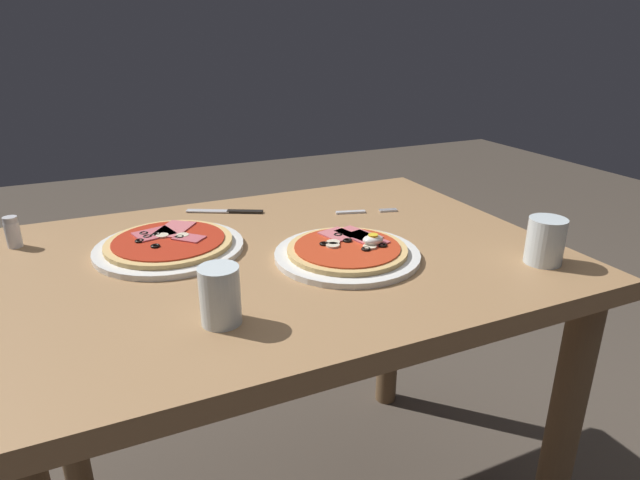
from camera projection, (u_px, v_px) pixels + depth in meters
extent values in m
cube|color=#9E754C|center=(285.00, 260.00, 1.13)|extent=(1.11, 0.82, 0.04)
cylinder|color=brown|center=(560.00, 445.00, 1.17)|extent=(0.07, 0.07, 0.74)
cylinder|color=brown|center=(59.00, 382.00, 1.38)|extent=(0.07, 0.07, 0.74)
cylinder|color=brown|center=(390.00, 305.00, 1.76)|extent=(0.07, 0.07, 0.74)
cylinder|color=white|center=(347.00, 255.00, 1.09)|extent=(0.29, 0.29, 0.01)
cylinder|color=#DBB26B|center=(347.00, 250.00, 1.09)|extent=(0.24, 0.24, 0.01)
cylinder|color=red|center=(347.00, 247.00, 1.09)|extent=(0.21, 0.21, 0.00)
torus|color=black|center=(324.00, 244.00, 1.09)|extent=(0.02, 0.02, 0.00)
torus|color=black|center=(366.00, 249.00, 1.07)|extent=(0.02, 0.02, 0.00)
torus|color=black|center=(338.00, 235.00, 1.14)|extent=(0.02, 0.02, 0.00)
torus|color=black|center=(383.00, 245.00, 1.08)|extent=(0.02, 0.02, 0.00)
torus|color=black|center=(348.00, 240.00, 1.11)|extent=(0.02, 0.02, 0.00)
cube|color=#D16B70|center=(338.00, 234.00, 1.14)|extent=(0.07, 0.08, 0.00)
cube|color=#D16B70|center=(358.00, 234.00, 1.14)|extent=(0.08, 0.11, 0.00)
cube|color=#C65B66|center=(366.00, 239.00, 1.12)|extent=(0.07, 0.10, 0.00)
cylinder|color=beige|center=(370.00, 247.00, 1.08)|extent=(0.03, 0.03, 0.00)
cylinder|color=beige|center=(333.00, 245.00, 1.08)|extent=(0.03, 0.03, 0.00)
cylinder|color=beige|center=(333.00, 242.00, 1.10)|extent=(0.03, 0.03, 0.00)
ellipsoid|color=white|center=(373.00, 240.00, 1.09)|extent=(0.04, 0.03, 0.02)
cylinder|color=yellow|center=(373.00, 235.00, 1.09)|extent=(0.02, 0.02, 0.00)
cylinder|color=white|center=(170.00, 248.00, 1.13)|extent=(0.31, 0.31, 0.01)
cylinder|color=#DBB26B|center=(169.00, 243.00, 1.12)|extent=(0.26, 0.26, 0.01)
cylinder|color=#B72D19|center=(169.00, 240.00, 1.12)|extent=(0.23, 0.23, 0.00)
torus|color=black|center=(144.00, 233.00, 1.15)|extent=(0.02, 0.02, 0.00)
torus|color=black|center=(139.00, 241.00, 1.11)|extent=(0.02, 0.02, 0.00)
torus|color=black|center=(155.00, 246.00, 1.08)|extent=(0.02, 0.02, 0.00)
torus|color=black|center=(148.00, 237.00, 1.13)|extent=(0.02, 0.02, 0.00)
torus|color=black|center=(180.00, 237.00, 1.13)|extent=(0.02, 0.02, 0.00)
torus|color=black|center=(156.00, 234.00, 1.14)|extent=(0.02, 0.02, 0.00)
cube|color=#D16B70|center=(174.00, 229.00, 1.17)|extent=(0.11, 0.12, 0.00)
cube|color=#C65B66|center=(189.00, 238.00, 1.12)|extent=(0.07, 0.07, 0.00)
cube|color=#C65B66|center=(154.00, 234.00, 1.15)|extent=(0.09, 0.08, 0.00)
cylinder|color=beige|center=(162.00, 236.00, 1.13)|extent=(0.03, 0.03, 0.00)
cylinder|color=beige|center=(182.00, 235.00, 1.14)|extent=(0.03, 0.03, 0.00)
cylinder|color=silver|center=(545.00, 241.00, 1.05)|extent=(0.07, 0.07, 0.09)
cylinder|color=silver|center=(543.00, 254.00, 1.06)|extent=(0.06, 0.06, 0.03)
cylinder|color=silver|center=(220.00, 295.00, 0.84)|extent=(0.06, 0.06, 0.09)
cylinder|color=silver|center=(221.00, 306.00, 0.84)|extent=(0.06, 0.06, 0.06)
cube|color=silver|center=(351.00, 212.00, 1.36)|extent=(0.08, 0.03, 0.00)
cube|color=silver|center=(389.00, 211.00, 1.36)|extent=(0.04, 0.01, 0.00)
cube|color=silver|center=(388.00, 211.00, 1.37)|extent=(0.04, 0.01, 0.00)
cube|color=silver|center=(388.00, 210.00, 1.37)|extent=(0.04, 0.01, 0.00)
cube|color=silver|center=(388.00, 209.00, 1.38)|extent=(0.04, 0.01, 0.00)
cube|color=silver|center=(208.00, 211.00, 1.36)|extent=(0.11, 0.07, 0.00)
cube|color=black|center=(245.00, 212.00, 1.36)|extent=(0.09, 0.06, 0.01)
cylinder|color=white|center=(13.00, 235.00, 1.14)|extent=(0.03, 0.03, 0.05)
cylinder|color=silver|center=(10.00, 220.00, 1.13)|extent=(0.03, 0.03, 0.01)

